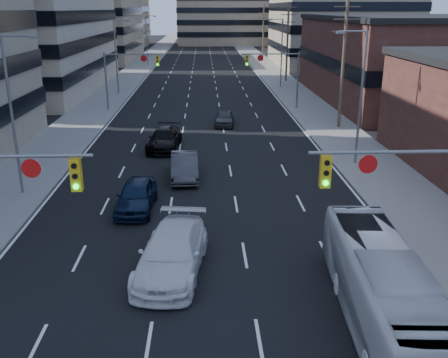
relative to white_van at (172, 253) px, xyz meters
name	(u,v)px	position (x,y,z in m)	size (l,w,h in m)	color
road_surface	(203,48)	(1.28, 119.31, -0.86)	(18.00, 300.00, 0.02)	black
sidewalk_left	(160,48)	(-10.22, 119.31, -0.80)	(5.00, 300.00, 0.15)	slate
sidewalk_right	(246,48)	(12.78, 119.31, -0.80)	(5.00, 300.00, 0.15)	slate
office_left_far	(84,20)	(-22.72, 89.31, 7.13)	(20.00, 30.00, 16.00)	gray
storefront_right_mid	(411,61)	(25.28, 39.31, 3.63)	(20.00, 30.00, 9.00)	#472119
office_right_far	(337,27)	(26.28, 77.31, 6.13)	(22.00, 28.00, 14.00)	gray
bg_block_left	(101,9)	(-26.72, 129.31, 9.13)	(24.00, 24.00, 20.00)	#ADA089
bg_block_right	(323,25)	(33.28, 119.31, 5.13)	(22.00, 22.00, 12.00)	gray
signal_near_right	(421,193)	(8.74, -2.69, 3.45)	(6.59, 0.33, 6.00)	slate
signal_far_left	(128,69)	(-6.40, 34.31, 3.43)	(6.09, 0.33, 6.00)	slate
signal_far_right	(276,69)	(8.96, 34.31, 3.43)	(6.09, 0.33, 6.00)	slate
utility_pole_block	(343,63)	(13.48, 25.31, 4.90)	(2.20, 0.28, 11.00)	#4C3D2D
utility_pole_midblock	(287,41)	(13.48, 55.31, 4.90)	(2.20, 0.28, 11.00)	#4C3D2D
utility_pole_distant	(263,32)	(13.48, 85.31, 4.90)	(2.20, 0.28, 11.00)	#4C3D2D
streetlight_left_near	(14,109)	(-9.06, 9.31, 4.18)	(2.03, 0.22, 9.00)	slate
streetlight_left_mid	(117,54)	(-9.06, 44.31, 4.18)	(2.03, 0.22, 9.00)	slate
streetlight_left_far	(147,37)	(-9.06, 79.31, 4.18)	(2.03, 0.22, 9.00)	slate
streetlight_right_near	(359,92)	(11.62, 14.31, 4.18)	(2.03, 0.22, 9.00)	slate
streetlight_right_far	(281,50)	(11.62, 49.31, 4.18)	(2.03, 0.22, 9.00)	slate
white_van	(172,253)	(0.00, 0.00, 0.00)	(2.45, 6.02, 1.75)	silver
transit_bus	(383,289)	(7.28, -3.91, 0.50)	(2.30, 9.83, 2.74)	silver
sedan_blue	(136,195)	(-2.30, 6.83, -0.08)	(1.88, 4.68, 1.59)	black
sedan_grey_center	(185,166)	(0.10, 11.96, -0.08)	(1.67, 4.80, 1.58)	#37373A
sedan_black_far	(164,139)	(-1.68, 19.00, -0.09)	(2.20, 5.41, 1.57)	black
sedan_grey_right	(225,118)	(3.28, 27.01, -0.16)	(1.69, 4.19, 1.43)	#38383B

